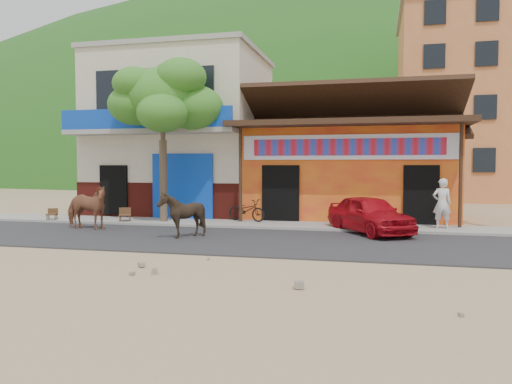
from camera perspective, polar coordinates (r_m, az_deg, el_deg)
ground at (r=11.93m, az=-1.69°, el=-7.49°), size 120.00×120.00×0.00m
road at (r=14.32m, az=0.99°, el=-5.64°), size 60.00×5.00×0.04m
sidewalk at (r=17.72m, az=3.51°, el=-3.85°), size 60.00×2.00×0.12m
dance_club at (r=21.34m, az=10.74°, el=1.95°), size 8.00×6.00×3.60m
cafe_building at (r=23.03m, az=-8.31°, el=6.27°), size 7.00×6.00×7.00m
apartment_front at (r=36.00m, az=23.37°, el=8.86°), size 9.00×9.00×12.00m
hillside at (r=81.96m, az=11.66°, el=9.83°), size 100.00×40.00×24.00m
tree at (r=18.80m, az=-10.58°, el=5.84°), size 3.00×3.00×6.00m
cow_tan at (r=17.75m, az=-18.85°, el=-1.65°), size 1.82×0.95×1.49m
cow_dark at (r=14.97m, az=-8.44°, el=-2.58°), size 1.40×1.28×1.37m
red_car at (r=16.18m, az=12.85°, el=-2.49°), size 3.11×3.76×1.21m
scooter at (r=18.53m, az=-1.09°, el=-2.09°), size 1.65×1.00×0.82m
pedestrian at (r=17.47m, az=20.49°, el=-1.22°), size 0.65×0.48×1.65m
cafe_chair_left at (r=20.64m, az=-22.30°, el=-1.83°), size 0.48×0.48×0.79m
cafe_chair_right at (r=19.15m, az=-14.76°, el=-1.85°), size 0.58×0.58×0.93m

